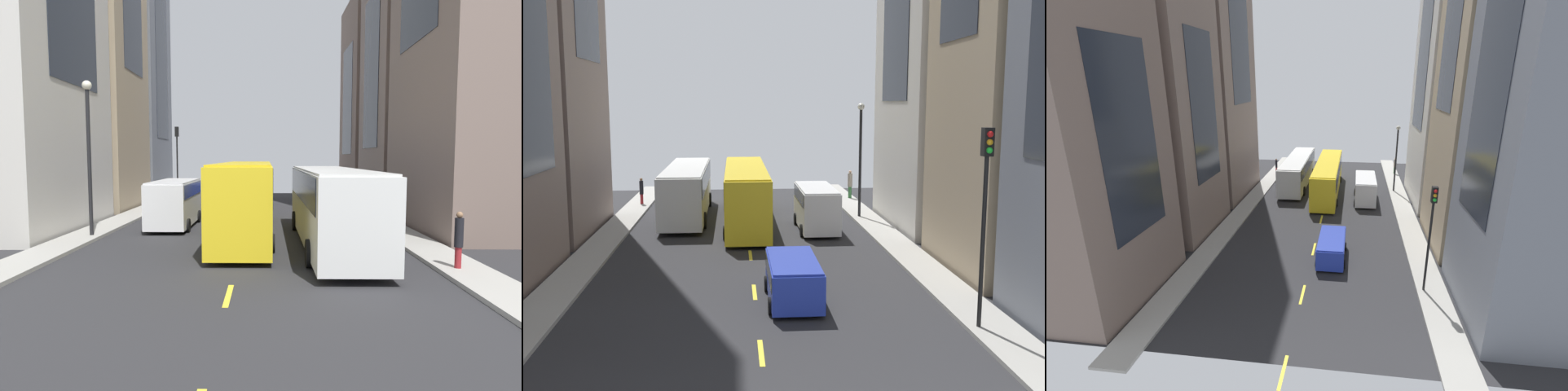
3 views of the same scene
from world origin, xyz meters
TOP-DOWN VIEW (x-y plane):
  - ground_plane at (0.00, 0.00)m, footprint 41.23×41.23m
  - sidewalk_west at (-7.71, 0.00)m, footprint 1.80×44.00m
  - sidewalk_east at (7.71, 0.00)m, footprint 1.80×44.00m
  - lane_stripe_0 at (0.00, -21.00)m, footprint 0.16×2.00m
  - lane_stripe_1 at (0.00, -15.00)m, footprint 0.16×2.00m
  - lane_stripe_2 at (0.00, -9.00)m, footprint 0.16×2.00m
  - lane_stripe_3 at (0.00, -3.00)m, footprint 0.16×2.00m
  - lane_stripe_4 at (0.00, 3.00)m, footprint 0.16×2.00m
  - lane_stripe_5 at (0.00, 9.00)m, footprint 0.16×2.00m
  - lane_stripe_6 at (0.00, 15.00)m, footprint 0.16×2.00m
  - building_west_0 at (-11.97, -16.18)m, footprint 6.37×8.56m
  - building_west_1 at (-13.10, -6.50)m, footprint 8.66×8.21m
  - building_east_0 at (12.08, -15.15)m, footprint 6.60×8.03m
  - city_bus_white at (-3.84, 7.76)m, footprint 2.81×12.97m
  - streetcar_yellow at (-0.05, 5.00)m, footprint 2.70×14.06m
  - delivery_van_white at (4.02, 2.79)m, footprint 2.25×5.76m
  - car_blue_0 at (1.42, -10.26)m, footprint 2.03×4.40m
  - pedestrian_waiting_curb at (-7.48, 12.38)m, footprint 0.29×0.29m
  - traffic_light_near_corner at (7.21, -13.78)m, footprint 0.32×0.44m
  - streetlamp_near at (7.31, 6.25)m, footprint 0.44×0.44m

SIDE VIEW (x-z plane):
  - ground_plane at x=0.00m, z-range 0.00..0.00m
  - lane_stripe_0 at x=0.00m, z-range 0.00..0.01m
  - lane_stripe_1 at x=0.00m, z-range 0.00..0.01m
  - lane_stripe_2 at x=0.00m, z-range 0.00..0.01m
  - lane_stripe_3 at x=0.00m, z-range 0.00..0.01m
  - lane_stripe_4 at x=0.00m, z-range 0.00..0.01m
  - lane_stripe_5 at x=0.00m, z-range 0.00..0.01m
  - lane_stripe_6 at x=0.00m, z-range 0.00..0.01m
  - sidewalk_west at x=-7.71m, z-range 0.00..0.15m
  - sidewalk_east at x=7.71m, z-range 0.00..0.15m
  - car_blue_0 at x=1.42m, z-range 0.15..1.79m
  - pedestrian_waiting_curb at x=-7.48m, z-range 0.22..2.12m
  - delivery_van_white at x=4.02m, z-range 0.23..2.80m
  - city_bus_white at x=-3.84m, z-range 0.33..3.69m
  - streetcar_yellow at x=-0.05m, z-range 0.33..3.92m
  - streetlamp_near at x=7.31m, z-range 0.95..8.22m
  - traffic_light_near_corner at x=7.21m, z-range 1.37..7.88m
  - building_west_0 at x=-11.97m, z-range 0.00..18.51m
  - building_west_1 at x=-13.10m, z-range 0.00..20.26m
  - building_east_0 at x=12.08m, z-range 0.00..25.08m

